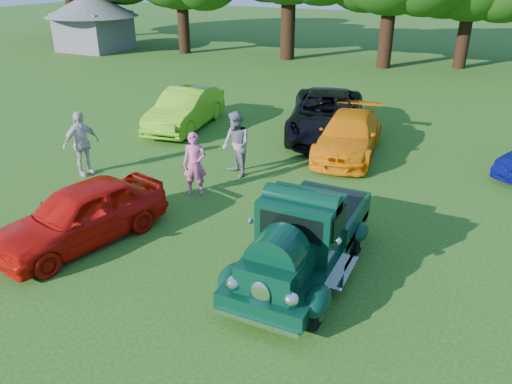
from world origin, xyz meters
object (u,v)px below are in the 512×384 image
at_px(back_car_lime, 185,109).
at_px(back_car_black, 327,115).
at_px(gazebo, 92,15).
at_px(back_car_orange, 349,135).
at_px(spectator_pink, 195,164).
at_px(spectator_white, 81,144).
at_px(spectator_grey, 236,145).
at_px(red_convertible, 81,214).
at_px(hero_pickup, 304,239).

relative_size(back_car_lime, back_car_black, 0.79).
bearing_deg(gazebo, back_car_orange, -30.35).
relative_size(spectator_pink, spectator_white, 0.90).
relative_size(back_car_black, spectator_grey, 2.92).
xyz_separation_m(red_convertible, back_car_black, (2.55, 9.62, 0.10)).
height_order(spectator_pink, spectator_white, spectator_white).
xyz_separation_m(back_car_orange, spectator_grey, (-2.46, -3.19, 0.31)).
relative_size(spectator_pink, spectator_grey, 0.90).
xyz_separation_m(back_car_orange, gazebo, (-22.18, 12.99, 1.75)).
height_order(spectator_grey, spectator_white, spectator_grey).
xyz_separation_m(spectator_white, gazebo, (-15.59, 18.02, 1.44)).
relative_size(spectator_white, gazebo, 0.30).
bearing_deg(back_car_orange, back_car_black, 122.41).
xyz_separation_m(red_convertible, back_car_orange, (3.81, 8.07, -0.03)).
xyz_separation_m(back_car_orange, spectator_pink, (-2.88, -4.78, 0.21)).
relative_size(spectator_grey, spectator_white, 1.00).
xyz_separation_m(hero_pickup, back_car_black, (-2.35, 8.64, 0.02)).
height_order(back_car_black, back_car_orange, back_car_black).
xyz_separation_m(back_car_black, spectator_grey, (-1.20, -4.74, 0.18)).
height_order(hero_pickup, back_car_orange, hero_pickup).
xyz_separation_m(spectator_grey, spectator_white, (-4.13, -1.85, -0.00)).
relative_size(back_car_orange, spectator_white, 2.33).
distance_m(back_car_black, back_car_orange, 2.01).
height_order(hero_pickup, back_car_black, hero_pickup).
bearing_deg(back_car_black, spectator_white, -144.34).
distance_m(red_convertible, back_car_lime, 8.60).
bearing_deg(spectator_grey, gazebo, 176.43).
bearing_deg(back_car_lime, red_convertible, -81.23).
height_order(hero_pickup, back_car_lime, hero_pickup).
height_order(back_car_lime, spectator_grey, spectator_grey).
relative_size(hero_pickup, spectator_grey, 2.34).
relative_size(red_convertible, gazebo, 0.62).
relative_size(hero_pickup, back_car_black, 0.80).
bearing_deg(back_car_black, hero_pickup, -90.18).
height_order(back_car_black, spectator_grey, spectator_grey).
bearing_deg(spectator_white, back_car_lime, 13.49).
bearing_deg(hero_pickup, back_car_black, 105.21).
xyz_separation_m(spectator_pink, spectator_white, (-3.71, -0.26, 0.10)).
distance_m(red_convertible, gazebo, 27.99).
distance_m(spectator_pink, spectator_grey, 1.65).
bearing_deg(spectator_pink, spectator_white, 159.61).
bearing_deg(spectator_grey, red_convertible, -69.66).
bearing_deg(hero_pickup, spectator_white, 165.05).
xyz_separation_m(hero_pickup, spectator_grey, (-3.55, 3.90, 0.20)).
height_order(red_convertible, gazebo, gazebo).
bearing_deg(spectator_pink, hero_pickup, -54.62).
distance_m(back_car_lime, spectator_grey, 5.14).
bearing_deg(spectator_white, spectator_grey, -49.89).
distance_m(spectator_grey, spectator_white, 4.52).
height_order(back_car_black, gazebo, gazebo).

